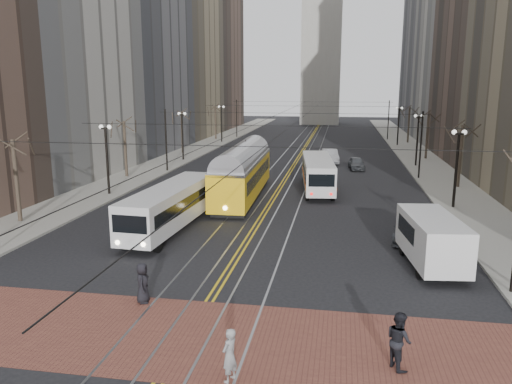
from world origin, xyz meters
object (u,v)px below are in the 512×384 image
at_px(sedan_parked, 410,229).
at_px(transit_bus, 171,208).
at_px(streetcar, 243,177).
at_px(pedestrian_a, 143,283).
at_px(pedestrian_c, 399,340).
at_px(sedan_grey, 357,163).
at_px(rear_bus, 318,174).
at_px(sedan_silver, 330,156).
at_px(pedestrian_b, 229,355).
at_px(cargo_van, 432,242).

bearing_deg(sedan_parked, transit_bus, -169.12).
xyz_separation_m(transit_bus, streetcar, (2.70, 9.83, 0.32)).
height_order(transit_bus, pedestrian_a, transit_bus).
height_order(streetcar, pedestrian_c, streetcar).
bearing_deg(sedan_grey, pedestrian_a, -109.96).
bearing_deg(streetcar, transit_bus, -107.06).
relative_size(rear_bus, pedestrian_a, 6.18).
height_order(sedan_silver, pedestrian_b, pedestrian_b).
height_order(streetcar, rear_bus, streetcar).
relative_size(streetcar, sedan_grey, 3.70).
distance_m(streetcar, pedestrian_a, 20.57).
xyz_separation_m(transit_bus, rear_bus, (8.56, 13.88, 0.01)).
bearing_deg(streetcar, sedan_grey, 57.37).
relative_size(streetcar, rear_bus, 1.35).
distance_m(pedestrian_b, pedestrian_c, 5.49).
bearing_deg(pedestrian_c, transit_bus, 13.93).
bearing_deg(cargo_van, sedan_parked, 89.09).
bearing_deg(sedan_parked, pedestrian_b, -104.79).
bearing_deg(transit_bus, sedan_parked, 4.33).
height_order(cargo_van, pedestrian_b, cargo_van).
bearing_deg(rear_bus, sedan_silver, 81.63).
distance_m(pedestrian_a, pedestrian_c, 10.62).
relative_size(sedan_silver, pedestrian_c, 2.63).
xyz_separation_m(streetcar, sedan_silver, (6.50, 20.04, -0.88)).
bearing_deg(rear_bus, cargo_van, -76.00).
bearing_deg(transit_bus, streetcar, 78.01).
bearing_deg(pedestrian_b, sedan_silver, -159.04).
relative_size(sedan_silver, pedestrian_b, 2.89).
relative_size(sedan_parked, pedestrian_b, 2.56).
bearing_deg(pedestrian_b, transit_bus, -131.67).
xyz_separation_m(sedan_silver, sedan_parked, (5.50, -29.63, -0.18)).
height_order(sedan_grey, pedestrian_c, pedestrian_c).
bearing_deg(pedestrian_a, streetcar, -13.83).
bearing_deg(pedestrian_a, sedan_grey, -28.19).
xyz_separation_m(streetcar, sedan_parked, (12.00, -9.59, -1.06)).
bearing_deg(sedan_silver, sedan_grey, -61.39).
relative_size(transit_bus, rear_bus, 1.04).
height_order(sedan_parked, pedestrian_c, pedestrian_c).
bearing_deg(pedestrian_a, rear_bus, -27.09).
distance_m(cargo_van, pedestrian_b, 13.91).
height_order(rear_bus, sedan_parked, rear_bus).
bearing_deg(pedestrian_c, pedestrian_b, 79.95).
xyz_separation_m(rear_bus, sedan_grey, (3.68, 11.86, -0.73)).
distance_m(transit_bus, rear_bus, 16.30).
xyz_separation_m(rear_bus, pedestrian_c, (4.01, -27.92, -0.43)).
height_order(sedan_grey, pedestrian_a, pedestrian_a).
bearing_deg(pedestrian_b, streetcar, -146.41).
relative_size(streetcar, sedan_parked, 3.24).
height_order(rear_bus, sedan_silver, rear_bus).
bearing_deg(rear_bus, sedan_parked, -71.79).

